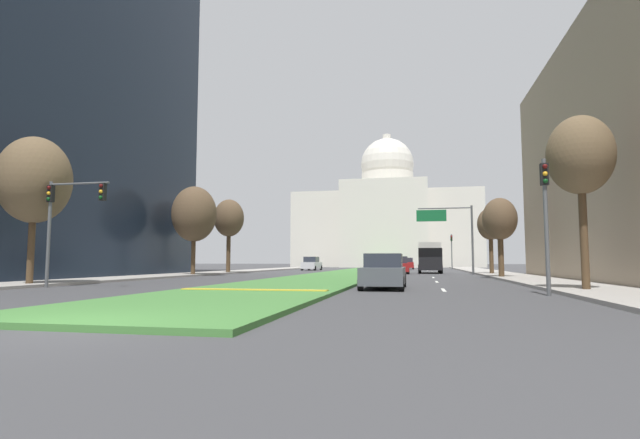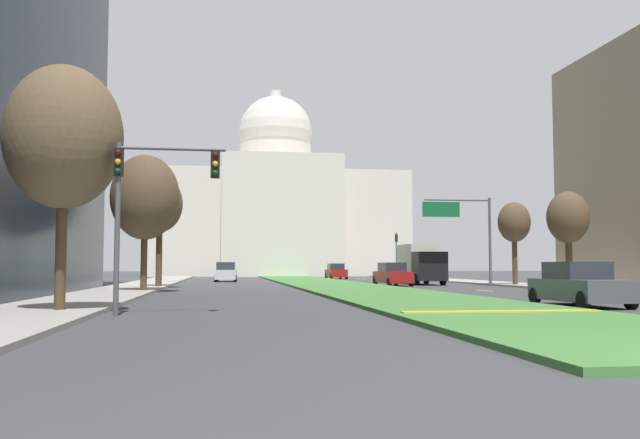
# 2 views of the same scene
# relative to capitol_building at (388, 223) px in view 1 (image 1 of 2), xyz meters

# --- Properties ---
(ground_plane) EXTENTS (260.00, 260.00, 0.00)m
(ground_plane) POSITION_rel_capitol_building_xyz_m (0.00, -47.24, -9.43)
(ground_plane) COLOR #3D3D3F
(grass_median) EXTENTS (6.69, 86.67, 0.14)m
(grass_median) POSITION_rel_capitol_building_xyz_m (0.00, -52.06, -9.36)
(grass_median) COLOR #427A38
(grass_median) RESTS_ON ground_plane
(median_curb_nose) EXTENTS (6.02, 0.50, 0.04)m
(median_curb_nose) POSITION_rel_capitol_building_xyz_m (0.00, -84.94, -9.27)
(median_curb_nose) COLOR gold
(median_curb_nose) RESTS_ON grass_median
(lane_dashes_right) EXTENTS (0.16, 78.54, 0.01)m
(lane_dashes_right) POSITION_rel_capitol_building_xyz_m (7.54, -46.09, -9.43)
(lane_dashes_right) COLOR silver
(lane_dashes_right) RESTS_ON ground_plane
(sidewalk_left) EXTENTS (4.00, 86.67, 0.15)m
(sidewalk_left) POSITION_rel_capitol_building_xyz_m (-13.73, -56.87, -9.36)
(sidewalk_left) COLOR #9E9991
(sidewalk_left) RESTS_ON ground_plane
(sidewalk_right) EXTENTS (4.00, 86.67, 0.15)m
(sidewalk_right) POSITION_rel_capitol_building_xyz_m (13.73, -56.87, -9.36)
(sidewalk_right) COLOR #9E9991
(sidewalk_right) RESTS_ON ground_plane
(capitol_building) EXTENTS (37.54, 26.27, 28.87)m
(capitol_building) POSITION_rel_capitol_building_xyz_m (0.00, 0.00, 0.00)
(capitol_building) COLOR silver
(capitol_building) RESTS_ON ground_plane
(traffic_light_near_left) EXTENTS (3.34, 0.35, 5.20)m
(traffic_light_near_left) POSITION_rel_capitol_building_xyz_m (-10.39, -83.03, -5.64)
(traffic_light_near_left) COLOR #515456
(traffic_light_near_left) RESTS_ON ground_plane
(traffic_light_near_right) EXTENTS (0.28, 0.35, 5.20)m
(traffic_light_near_right) POSITION_rel_capitol_building_xyz_m (11.23, -83.81, -6.12)
(traffic_light_near_right) COLOR #515456
(traffic_light_near_right) RESTS_ON ground_plane
(traffic_light_far_right) EXTENTS (0.28, 0.35, 5.20)m
(traffic_light_far_right) POSITION_rel_capitol_building_xyz_m (11.23, -29.90, -6.12)
(traffic_light_far_right) COLOR #515456
(traffic_light_far_right) RESTS_ON ground_plane
(overhead_guide_sign) EXTENTS (5.23, 0.20, 6.50)m
(overhead_guide_sign) POSITION_rel_capitol_building_xyz_m (9.54, -56.29, -4.80)
(overhead_guide_sign) COLOR #515456
(overhead_guide_sign) RESTS_ON ground_plane
(street_tree_left_near) EXTENTS (3.61, 3.61, 7.75)m
(street_tree_left_near) POSITION_rel_capitol_building_xyz_m (-13.04, -82.11, -3.96)
(street_tree_left_near) COLOR #4C3823
(street_tree_left_near) RESTS_ON ground_plane
(street_tree_right_near) EXTENTS (2.66, 2.66, 7.39)m
(street_tree_right_near) POSITION_rel_capitol_building_xyz_m (13.17, -81.71, -3.77)
(street_tree_right_near) COLOR #4C3823
(street_tree_right_near) RESTS_ON ground_plane
(street_tree_left_mid) EXTENTS (3.80, 3.80, 7.68)m
(street_tree_left_mid) POSITION_rel_capitol_building_xyz_m (-12.40, -65.27, -4.15)
(street_tree_left_mid) COLOR #4C3823
(street_tree_left_mid) RESTS_ON ground_plane
(street_tree_right_mid) EXTENTS (2.49, 2.49, 5.95)m
(street_tree_right_mid) POSITION_rel_capitol_building_xyz_m (12.40, -65.93, -5.11)
(street_tree_right_mid) COLOR #4C3823
(street_tree_right_mid) RESTS_ON ground_plane
(street_tree_left_far) EXTENTS (3.01, 3.01, 7.48)m
(street_tree_left_far) POSITION_rel_capitol_building_xyz_m (-12.25, -57.94, -3.91)
(street_tree_left_far) COLOR #4C3823
(street_tree_left_far) RESTS_ON ground_plane
(street_tree_right_far) EXTENTS (2.35, 2.35, 6.14)m
(street_tree_right_far) POSITION_rel_capitol_building_xyz_m (12.96, -57.10, -4.85)
(street_tree_right_far) COLOR #4C3823
(street_tree_right_far) RESTS_ON ground_plane
(sedan_lead_stopped) EXTENTS (1.99, 4.47, 1.64)m
(sedan_lead_stopped) POSITION_rel_capitol_building_xyz_m (4.85, -80.58, -8.66)
(sedan_lead_stopped) COLOR #4C5156
(sedan_lead_stopped) RESTS_ON ground_plane
(sedan_midblock) EXTENTS (2.11, 4.63, 1.73)m
(sedan_midblock) POSITION_rel_capitol_building_xyz_m (4.51, -54.41, -8.62)
(sedan_midblock) COLOR maroon
(sedan_midblock) RESTS_ON ground_plane
(sedan_distant) EXTENTS (2.15, 4.26, 1.82)m
(sedan_distant) POSITION_rel_capitol_building_xyz_m (-7.73, -39.92, -8.59)
(sedan_distant) COLOR silver
(sedan_distant) RESTS_ON ground_plane
(sedan_far_horizon) EXTENTS (2.01, 4.28, 1.74)m
(sedan_far_horizon) POSITION_rel_capitol_building_xyz_m (4.71, -27.88, -8.62)
(sedan_far_horizon) COLOR maroon
(sedan_far_horizon) RESTS_ON ground_plane
(box_truck_delivery) EXTENTS (2.40, 6.40, 3.20)m
(box_truck_delivery) POSITION_rel_capitol_building_xyz_m (7.58, -51.44, -7.75)
(box_truck_delivery) COLOR black
(box_truck_delivery) RESTS_ON ground_plane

